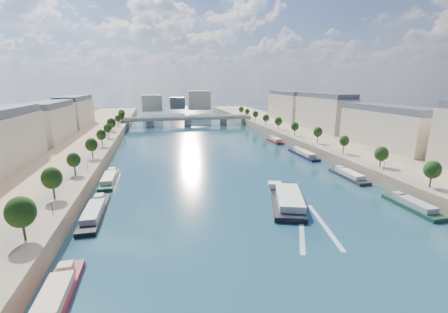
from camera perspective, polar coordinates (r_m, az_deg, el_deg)
ground at (r=150.65m, az=-2.08°, el=-0.10°), size 700.00×700.00×0.00m
quay_left at (r=154.15m, az=-29.39°, el=-0.63°), size 44.00×520.00×5.00m
quay_right at (r=177.89m, az=21.34°, el=1.94°), size 44.00×520.00×5.00m
pave_left at (r=149.94m, az=-24.01°, el=0.60°), size 14.00×520.00×0.10m
pave_right at (r=169.48m, az=17.21°, el=2.60°), size 14.00×520.00×0.10m
trees_left at (r=150.45m, az=-23.33°, el=2.83°), size 4.80×268.80×8.26m
trees_right at (r=176.22m, az=15.16°, el=4.95°), size 4.80×268.80×8.26m
lamps_left at (r=138.92m, az=-23.05°, el=0.88°), size 0.36×200.36×4.28m
lamps_right at (r=171.12m, az=15.14°, el=3.78°), size 0.36×200.36×4.28m
buildings_left at (r=167.13m, az=-33.12°, el=4.79°), size 16.00×226.00×23.20m
buildings_right at (r=192.98m, az=22.95°, el=6.87°), size 16.00×226.00×23.20m
skyline at (r=365.07m, az=-8.24°, el=10.32°), size 79.00×42.00×22.00m
bridge at (r=264.29m, az=-6.95°, el=6.97°), size 112.00×12.00×8.15m
tour_barge at (r=96.15m, az=11.79°, el=-7.88°), size 18.11×31.61×4.13m
wake at (r=83.25m, az=16.56°, el=-12.62°), size 15.91×25.68×0.04m
moored_barges_left at (r=78.21m, az=-25.62°, el=-14.60°), size 5.00×123.11×3.60m
moored_barges_right at (r=127.27m, az=22.72°, el=-3.44°), size 5.00×161.50×3.60m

